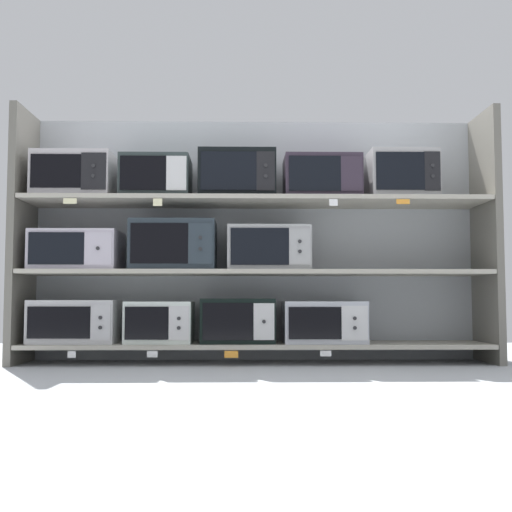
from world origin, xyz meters
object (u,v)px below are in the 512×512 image
Objects in this scene: microwave_4 at (78,251)px; microwave_10 at (322,179)px; microwave_11 at (401,176)px; microwave_0 at (76,322)px; microwave_2 at (238,321)px; microwave_8 at (156,178)px; microwave_6 at (269,249)px; microwave_7 at (75,177)px; microwave_1 at (160,322)px; microwave_3 at (323,322)px; microwave_5 at (174,246)px; microwave_9 at (237,176)px.

microwave_4 is 1.10× the size of microwave_10.
microwave_10 is 1.13× the size of microwave_11.
microwave_11 is (2.23, -0.00, 1.01)m from microwave_0.
microwave_2 is (1.10, -0.00, 0.01)m from microwave_0.
microwave_8 is (0.53, -0.00, 0.50)m from microwave_4.
microwave_6 is 0.61m from microwave_10.
microwave_7 is at bearing 179.97° from microwave_8.
microwave_1 is 0.81× the size of microwave_3.
microwave_0 is 1.00× the size of microwave_5.
microwave_9 is at bearing 179.68° from microwave_2.
microwave_6 is at bearing -0.02° from microwave_7.
microwave_2 is 1.07× the size of microwave_8.
microwave_0 is at bearing 179.98° from microwave_5.
microwave_6 reaches higher than microwave_2.
microwave_1 is 1.14m from microwave_9.
microwave_10 is at bearing -0.00° from microwave_8.
microwave_7 is at bearing 179.99° from microwave_10.
microwave_3 is at bearing 179.98° from microwave_11.
microwave_1 is 0.96× the size of microwave_8.
microwave_5 is (-0.44, 0.00, 0.51)m from microwave_2.
microwave_4 is at bearing 180.00° from microwave_9.
microwave_3 is 1.17m from microwave_9.
microwave_9 reaches higher than microwave_6.
microwave_0 is 1.10× the size of microwave_10.
microwave_3 is 1.20× the size of microwave_11.
microwave_9 is (1.09, -0.00, 1.01)m from microwave_0.
microwave_7 is at bearing 179.99° from microwave_11.
microwave_6 reaches higher than microwave_4.
microwave_6 reaches higher than microwave_0.
microwave_11 is at bearing 0.00° from microwave_2.
microwave_8 is 0.56m from microwave_9.
microwave_11 reaches higher than microwave_4.
microwave_2 is 1.14m from microwave_10.
microwave_6 reaches higher than microwave_3.
microwave_9 is at bearing -180.00° from microwave_11.
microwave_5 is 0.48m from microwave_8.
microwave_9 reaches higher than microwave_8.
microwave_1 is at bearing 180.00° from microwave_11.
microwave_10 is (1.02, -0.00, 0.47)m from microwave_5.
microwave_6 is 1.07× the size of microwave_9.
microwave_3 is (1.12, 0.00, 0.00)m from microwave_1.
microwave_1 is 0.79× the size of microwave_6.
microwave_10 is (0.59, 0.00, -0.02)m from microwave_9.
microwave_7 reaches higher than microwave_3.
microwave_9 reaches higher than microwave_3.
microwave_0 is 2.45m from microwave_11.
microwave_8 is 0.89× the size of microwave_10.
microwave_11 is at bearing -0.00° from microwave_4.
microwave_3 is at bearing 0.01° from microwave_4.
microwave_6 reaches higher than microwave_1.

